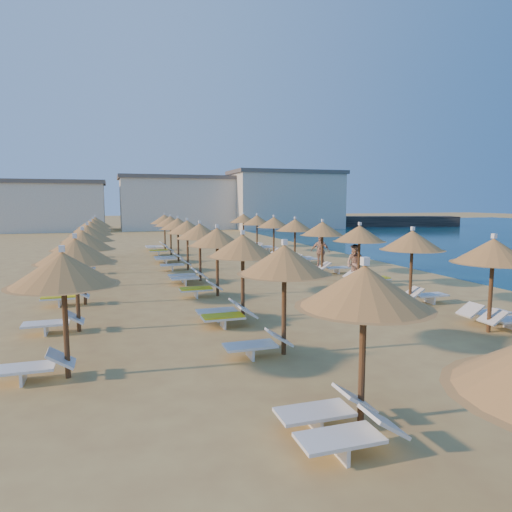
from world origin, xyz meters
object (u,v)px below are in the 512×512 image
object	(u,v)px
jetty	(359,221)
beachgoer_b	(355,264)
parasol_row_east	(340,232)
parasol_row_west	(208,235)
beachgoer_c	(320,251)

from	to	relation	value
jetty	beachgoer_b	bearing A→B (deg)	-106.12
parasol_row_east	parasol_row_west	world-z (taller)	same
parasol_row_west	beachgoer_b	bearing A→B (deg)	-9.34
jetty	parasol_row_west	distance (m)	53.27
parasol_row_east	beachgoer_b	size ratio (longest dim) A/B	19.46
beachgoer_c	parasol_row_east	bearing A→B (deg)	-60.56
parasol_row_east	beachgoer_c	size ratio (longest dim) A/B	18.84
parasol_row_west	beachgoer_b	xyz separation A→B (m)	(6.81, -1.12, -1.46)
parasol_row_west	parasol_row_east	bearing A→B (deg)	0.00
jetty	beachgoer_c	xyz separation A→B (m)	(-24.90, -38.12, 0.22)
beachgoer_b	beachgoer_c	size ratio (longest dim) A/B	0.97
jetty	parasol_row_west	world-z (taller)	parasol_row_west
jetty	parasol_row_east	world-z (taller)	parasol_row_east
parasol_row_east	parasol_row_west	xyz separation A→B (m)	(-6.56, 0.00, 0.00)
parasol_row_east	beachgoer_c	xyz separation A→B (m)	(0.96, 4.12, -1.43)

